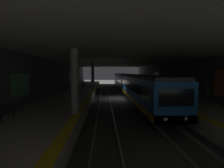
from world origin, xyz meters
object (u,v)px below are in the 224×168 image
object	(u,v)px
bench_left_near	(174,88)
person_walking_mid	(73,89)
bench_right_mid	(66,87)
bench_right_far	(74,84)
bench_left_mid	(158,84)
bench_right_near	(6,110)
backpack_on_floor	(145,86)
pillar_far	(93,76)
metro_train	(129,83)
person_waiting_near	(83,83)
person_standing_far	(207,94)
pillar_near	(75,82)

from	to	relation	value
bench_left_near	person_walking_mid	size ratio (longest dim) A/B	0.97
bench_right_mid	person_walking_mid	distance (m)	7.37
person_walking_mid	bench_right_far	bearing A→B (deg)	9.64
bench_left_mid	bench_right_near	world-z (taller)	same
bench_right_near	backpack_on_floor	world-z (taller)	bench_right_near
bench_left_mid	bench_right_far	xyz separation A→B (m)	(2.15, 17.07, 0.00)
pillar_far	bench_left_mid	bearing A→B (deg)	-77.08
person_walking_mid	backpack_on_floor	distance (m)	16.37
metro_train	bench_left_mid	size ratio (longest dim) A/B	22.39
bench_right_near	backpack_on_floor	xyz separation A→B (m)	(20.94, -14.17, -0.32)
bench_right_mid	person_waiting_near	world-z (taller)	person_waiting_near
bench_right_near	bench_left_near	bearing A→B (deg)	-49.98
bench_right_far	person_walking_mid	size ratio (longest dim) A/B	0.97
pillar_far	backpack_on_floor	xyz separation A→B (m)	(1.88, -9.99, -2.08)
person_standing_far	bench_right_far	bearing A→B (deg)	38.29
backpack_on_floor	person_walking_mid	bearing A→B (deg)	134.40
bench_left_near	person_waiting_near	world-z (taller)	person_waiting_near
metro_train	bench_right_near	world-z (taller)	metro_train
bench_right_far	person_standing_far	size ratio (longest dim) A/B	1.03
bench_right_far	backpack_on_floor	bearing A→B (deg)	-102.81
pillar_far	metro_train	distance (m)	6.72
bench_right_near	person_waiting_near	world-z (taller)	person_waiting_near
bench_left_near	backpack_on_floor	world-z (taller)	bench_left_near
backpack_on_floor	person_standing_far	bearing A→B (deg)	-174.42
bench_left_near	person_waiting_near	distance (m)	17.12
pillar_near	metro_train	size ratio (longest dim) A/B	0.12
person_waiting_near	person_walking_mid	world-z (taller)	person_walking_mid
bench_right_mid	person_standing_far	size ratio (longest dim) A/B	1.03
metro_train	bench_left_mid	distance (m)	7.33
bench_right_far	metro_train	bearing A→B (deg)	-118.45
person_standing_far	bench_right_mid	bearing A→B (deg)	52.14
pillar_near	person_walking_mid	bearing A→B (deg)	11.33
bench_left_mid	bench_right_far	distance (m)	17.20
bench_left_near	bench_right_far	world-z (taller)	same
bench_right_far	bench_left_mid	bearing A→B (deg)	-97.18
pillar_near	pillar_far	bearing A→B (deg)	0.00
person_walking_mid	pillar_far	bearing A→B (deg)	-10.04
bench_right_far	person_walking_mid	world-z (taller)	person_walking_mid
metro_train	bench_right_far	distance (m)	12.22
pillar_far	person_walking_mid	xyz separation A→B (m)	(-9.56, 1.69, -1.31)
bench_right_mid	bench_left_mid	bearing A→B (deg)	-71.86
bench_right_mid	person_waiting_near	xyz separation A→B (m)	(6.10, -2.03, 0.29)
metro_train	person_walking_mid	distance (m)	12.09
bench_left_mid	person_walking_mid	size ratio (longest dim) A/B	0.97
pillar_far	backpack_on_floor	distance (m)	10.38
pillar_near	person_walking_mid	size ratio (longest dim) A/B	2.59
bench_right_far	backpack_on_floor	world-z (taller)	bench_right_far
person_standing_far	person_waiting_near	bearing A→B (deg)	36.85
metro_train	bench_right_near	size ratio (longest dim) A/B	22.39
pillar_far	person_waiting_near	bearing A→B (deg)	31.88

